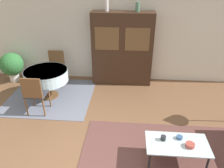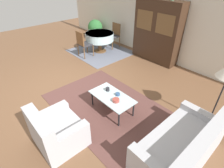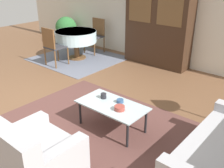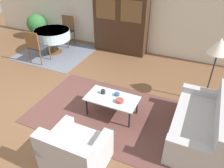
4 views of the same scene
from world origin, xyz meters
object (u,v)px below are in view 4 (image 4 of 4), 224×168
Objects in this scene: couch at (202,125)px; coffee_table at (112,100)px; potted_plant at (36,24)px; display_cabinet at (121,20)px; dining_chair_near at (36,45)px; cup at (103,92)px; floor_lamp at (219,48)px; dining_table at (52,35)px; armchair at (75,153)px; bowl_small at (117,94)px; dining_chair_far at (67,29)px; bowl at (120,101)px.

couch reaches higher than coffee_table.
display_cabinet is at bearing 3.67° from potted_plant.
dining_chair_near is 2.94m from cup.
display_cabinet is 3.27m from floor_lamp.
floor_lamp reaches higher than potted_plant.
coffee_table is at bearing -34.02° from dining_table.
couch is 1.91× the size of armchair.
bowl_small is at bearing -31.86° from dining_table.
coffee_table is 4.02m from dining_chair_far.
dining_table reaches higher than bowl.
couch is 1.79× the size of dining_chair_far.
potted_plant is at bearing 147.54° from bowl.
floor_lamp is 6.21m from potted_plant.
dining_chair_near is at bearing 90.00° from dining_chair_far.
couch is at bearing 4.54° from bowl.
display_cabinet is (-1.06, 2.98, 0.63)m from coffee_table.
couch reaches higher than bowl.
couch reaches higher than dining_table.
dining_table is at bearing 90.00° from dining_chair_far.
armchair is 5.96m from potted_plant.
bowl_small is (1.12, -2.86, -0.57)m from display_cabinet.
couch is 5.37m from dining_chair_far.
dining_chair_near is 6.33× the size of bowl.
couch is 1.14× the size of floor_lamp.
display_cabinet reaches higher than armchair.
armchair is 4.47m from dining_table.
dining_table is at bearing 148.14° from bowl_small.
cup is (0.83, -2.91, -0.55)m from display_cabinet.
dining_table reaches higher than cup.
floor_lamp is at bearing 36.68° from coffee_table.
cup is 0.10× the size of potted_plant.
floor_lamp is at bearing 57.19° from armchair.
floor_lamp is 14.19× the size of bowl_small.
dining_table is at bearing 171.32° from floor_lamp.
cup is at bearing 163.40° from bowl.
coffee_table is 0.15m from bowl_small.
display_cabinet is at bearing 103.73° from armchair.
bowl is at bearing -16.76° from coffee_table.
couch is at bearing 150.00° from dining_chair_far.
coffee_table is 1.10× the size of dining_chair_near.
dining_table is 7.25× the size of bowl.
cup is (-1.94, 0.00, 0.16)m from couch.
display_cabinet is 1.94m from dining_chair_far.
dining_table is 4.74m from floor_lamp.
armchair is 0.44× the size of display_cabinet.
bowl_small is at bearing -68.67° from display_cabinet.
display_cabinet reaches higher than bowl.
cup reaches higher than bowl_small.
coffee_table is 6.95× the size of bowl.
potted_plant is at bearing 165.85° from floor_lamp.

